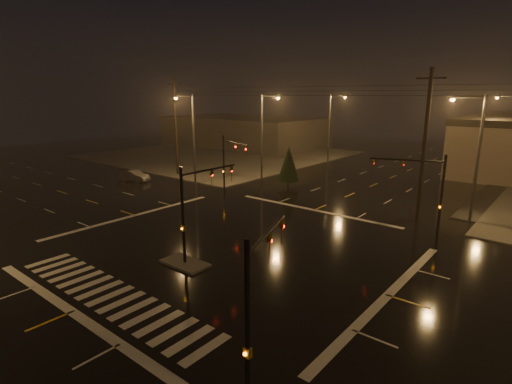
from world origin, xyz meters
TOP-DOWN VIEW (x-y plane):
  - ground at (0.00, 0.00)m, footprint 140.00×140.00m
  - sidewalk_nw at (-30.00, 30.00)m, footprint 36.00×36.00m
  - median_island at (0.00, -4.00)m, footprint 3.00×1.60m
  - crosswalk at (0.00, -9.00)m, footprint 15.00×2.60m
  - stop_bar_near at (0.00, -11.00)m, footprint 16.00×0.50m
  - stop_bar_far at (0.00, 11.00)m, footprint 16.00×0.50m
  - commercial_block at (-35.00, 42.00)m, footprint 30.00×18.00m
  - signal_mast_median at (0.00, -3.07)m, footprint 0.25×4.59m
  - signal_mast_ne at (9.50, 10.14)m, footprint 4.84×1.86m
  - signal_mast_nw at (-9.50, 10.14)m, footprint 4.84×1.86m
  - signal_mast_se at (10.23, -9.75)m, footprint 1.55×3.87m
  - streetlight_1 at (-11.18, 18.00)m, footprint 2.77×0.32m
  - streetlight_2 at (-11.18, 34.00)m, footprint 2.77×0.32m
  - streetlight_3 at (11.18, 16.00)m, footprint 2.77×0.32m
  - streetlight_4 at (11.18, 36.00)m, footprint 2.77×0.32m
  - streetlight_5 at (-16.00, 11.18)m, footprint 0.32×2.77m
  - utility_pole_0 at (-22.00, 14.00)m, footprint 2.20×0.32m
  - utility_pole_1 at (8.00, 14.00)m, footprint 2.20×0.32m
  - conifer_3 at (-7.01, 17.12)m, footprint 2.45×2.45m
  - car_crossing at (-22.91, 8.09)m, footprint 4.12×2.17m

SIDE VIEW (x-z plane):
  - ground at x=0.00m, z-range 0.00..0.00m
  - crosswalk at x=0.00m, z-range 0.00..0.01m
  - stop_bar_near at x=0.00m, z-range 0.00..0.01m
  - stop_bar_far at x=0.00m, z-range 0.00..0.01m
  - sidewalk_nw at x=-30.00m, z-range 0.00..0.12m
  - median_island at x=0.00m, z-range 0.00..0.15m
  - car_crossing at x=-22.91m, z-range 0.00..1.29m
  - conifer_3 at x=-7.01m, z-range 0.35..4.88m
  - commercial_block at x=-35.00m, z-range 0.00..5.60m
  - signal_mast_se at x=10.23m, z-range 0.71..6.71m
  - signal_mast_median at x=0.00m, z-range 0.75..6.75m
  - signal_mast_ne at x=9.50m, z-range 0.79..6.79m
  - signal_mast_nw at x=-9.50m, z-range 0.79..6.79m
  - streetlight_1 at x=-11.18m, z-range 0.80..10.80m
  - streetlight_2 at x=-11.18m, z-range 0.80..10.80m
  - streetlight_3 at x=11.18m, z-range 0.80..10.80m
  - streetlight_4 at x=11.18m, z-range 0.80..10.80m
  - streetlight_5 at x=-16.00m, z-range 0.80..10.80m
  - utility_pole_0 at x=-22.00m, z-range 0.13..12.13m
  - utility_pole_1 at x=8.00m, z-range 0.13..12.13m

